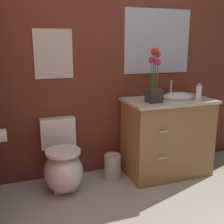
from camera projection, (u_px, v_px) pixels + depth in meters
wall_back at (138, 60)px, 3.11m from camera, size 4.20×0.05×2.50m
toilet at (63, 166)px, 2.78m from camera, size 0.38×0.59×0.69m
vanity_cabinet at (167, 136)px, 3.08m from camera, size 0.94×0.56×1.03m
flower_vase at (154, 82)px, 2.78m from camera, size 0.14×0.14×0.54m
soap_bottle at (199, 93)px, 2.89m from camera, size 0.06×0.06×0.18m
trash_bin at (113, 166)px, 3.01m from camera, size 0.18×0.18×0.27m
wall_poster at (53, 54)px, 2.76m from camera, size 0.38×0.01×0.49m
wall_mirror at (158, 42)px, 3.11m from camera, size 0.80×0.01×0.70m
toilet_paper_roll at (0, 136)px, 2.32m from camera, size 0.11×0.11×0.11m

